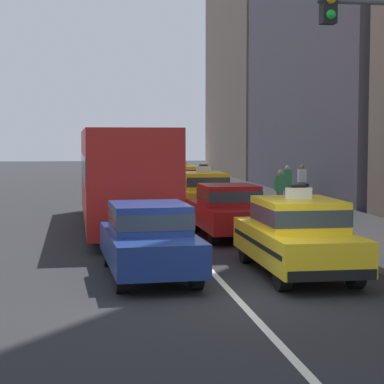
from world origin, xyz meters
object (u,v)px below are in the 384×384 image
(sedan_left_nearest, at_px, (149,238))
(sedan_right_fifth, at_px, (166,176))
(taxi_right_fourth, at_px, (181,182))
(pedestrian_trailing, at_px, (280,192))
(bus_left_second, at_px, (121,173))
(taxi_right_third, at_px, (203,192))
(pedestrian_by_storefront, at_px, (302,183))
(taxi_left_third, at_px, (116,184))
(taxi_right_nearest, at_px, (297,235))
(sedan_right_second, at_px, (228,209))
(pedestrian_mid_block, at_px, (287,184))

(sedan_left_nearest, height_order, sedan_right_fifth, same)
(taxi_right_fourth, bearing_deg, pedestrian_trailing, -70.74)
(bus_left_second, distance_m, taxi_right_third, 4.68)
(bus_left_second, distance_m, pedestrian_by_storefront, 10.62)
(taxi_left_third, distance_m, pedestrian_by_storefront, 8.45)
(taxi_right_nearest, bearing_deg, sedan_right_second, 93.14)
(sedan_left_nearest, relative_size, sedan_right_fifth, 1.00)
(bus_left_second, relative_size, sedan_right_fifth, 2.56)
(pedestrian_by_storefront, bearing_deg, taxi_right_nearest, -107.97)
(pedestrian_trailing, bearing_deg, pedestrian_mid_block, 70.03)
(pedestrian_by_storefront, bearing_deg, taxi_right_third, -146.09)
(pedestrian_trailing, bearing_deg, bus_left_second, -163.08)
(pedestrian_by_storefront, relative_size, pedestrian_trailing, 1.00)
(pedestrian_by_storefront, bearing_deg, sedan_left_nearest, -118.42)
(taxi_right_third, distance_m, pedestrian_mid_block, 4.94)
(taxi_right_nearest, height_order, sedan_right_second, taxi_right_nearest)
(taxi_left_third, xyz_separation_m, sedan_right_second, (2.88, -11.64, -0.03))
(sedan_right_fifth, bearing_deg, pedestrian_mid_block, -65.81)
(pedestrian_by_storefront, bearing_deg, bus_left_second, -141.48)
(sedan_left_nearest, relative_size, taxi_right_fourth, 0.95)
(sedan_left_nearest, distance_m, pedestrian_by_storefront, 17.04)
(bus_left_second, height_order, pedestrian_mid_block, bus_left_second)
(sedan_right_second, bearing_deg, pedestrian_mid_block, 63.28)
(sedan_right_second, xyz_separation_m, taxi_right_fourth, (0.23, 12.22, 0.03))
(sedan_right_second, relative_size, sedan_right_fifth, 0.99)
(sedan_left_nearest, xyz_separation_m, sedan_right_fifth, (3.01, 23.71, 0.00))
(pedestrian_mid_block, bearing_deg, bus_left_second, -141.42)
(sedan_left_nearest, bearing_deg, pedestrian_by_storefront, 61.58)
(taxi_right_nearest, bearing_deg, taxi_right_third, 90.37)
(taxi_right_third, height_order, pedestrian_trailing, taxi_right_third)
(taxi_left_third, relative_size, sedan_right_second, 1.05)
(taxi_right_nearest, xyz_separation_m, taxi_right_fourth, (-0.09, 18.06, 0.00))
(taxi_right_nearest, bearing_deg, taxi_right_fourth, 90.29)
(sedan_right_second, distance_m, pedestrian_trailing, 5.43)
(sedan_right_fifth, xyz_separation_m, pedestrian_by_storefront, (5.10, -8.72, 0.13))
(pedestrian_by_storefront, bearing_deg, pedestrian_mid_block, -142.00)
(taxi_left_third, bearing_deg, taxi_right_nearest, -79.62)
(pedestrian_mid_block, xyz_separation_m, pedestrian_by_storefront, (0.88, 0.69, 0.00))
(taxi_right_third, relative_size, pedestrian_trailing, 2.77)
(taxi_right_fourth, xyz_separation_m, pedestrian_trailing, (2.66, -7.62, 0.11))
(taxi_right_nearest, bearing_deg, sedan_left_nearest, 175.55)
(sedan_left_nearest, bearing_deg, pedestrian_mid_block, 63.17)
(taxi_right_nearest, xyz_separation_m, pedestrian_mid_block, (4.06, 14.55, 0.10))
(sedan_right_second, relative_size, taxi_right_fourth, 0.94)
(bus_left_second, xyz_separation_m, pedestrian_mid_block, (7.41, 5.91, -0.84))
(pedestrian_mid_block, distance_m, pedestrian_by_storefront, 1.11)
(pedestrian_by_storefront, bearing_deg, sedan_right_second, -119.25)
(bus_left_second, distance_m, taxi_right_nearest, 9.31)
(pedestrian_by_storefront, bearing_deg, pedestrian_trailing, -116.31)
(sedan_left_nearest, relative_size, taxi_right_nearest, 0.96)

